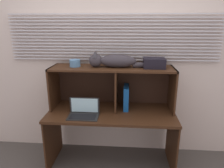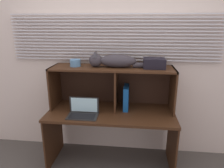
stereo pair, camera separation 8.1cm
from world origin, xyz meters
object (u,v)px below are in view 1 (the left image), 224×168
(cat, at_px, (113,61))
(book_stack, at_px, (83,104))
(laptop, at_px, (84,112))
(binder_upright, at_px, (126,97))
(storage_box, at_px, (154,63))
(small_basket, at_px, (75,63))

(cat, relative_size, book_stack, 3.29)
(laptop, height_order, book_stack, laptop)
(binder_upright, xyz_separation_m, book_stack, (-0.53, -0.00, -0.10))
(book_stack, xyz_separation_m, storage_box, (0.84, 0.00, 0.53))
(binder_upright, relative_size, book_stack, 1.20)
(cat, relative_size, small_basket, 6.13)
(laptop, distance_m, book_stack, 0.26)
(binder_upright, xyz_separation_m, storage_box, (0.31, 0.00, 0.43))
(laptop, distance_m, storage_box, 0.98)
(laptop, distance_m, small_basket, 0.59)
(laptop, height_order, binder_upright, binder_upright)
(cat, distance_m, storage_box, 0.47)
(cat, height_order, book_stack, cat)
(book_stack, bearing_deg, storage_box, 0.01)
(laptop, bearing_deg, small_basket, 118.13)
(binder_upright, distance_m, small_basket, 0.74)
(laptop, xyz_separation_m, book_stack, (-0.06, 0.26, -0.00))
(binder_upright, bearing_deg, storage_box, 0.00)
(laptop, xyz_separation_m, binder_upright, (0.48, 0.26, 0.10))
(cat, height_order, laptop, cat)
(cat, bearing_deg, book_stack, -179.97)
(cat, xyz_separation_m, laptop, (-0.32, -0.26, -0.55))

